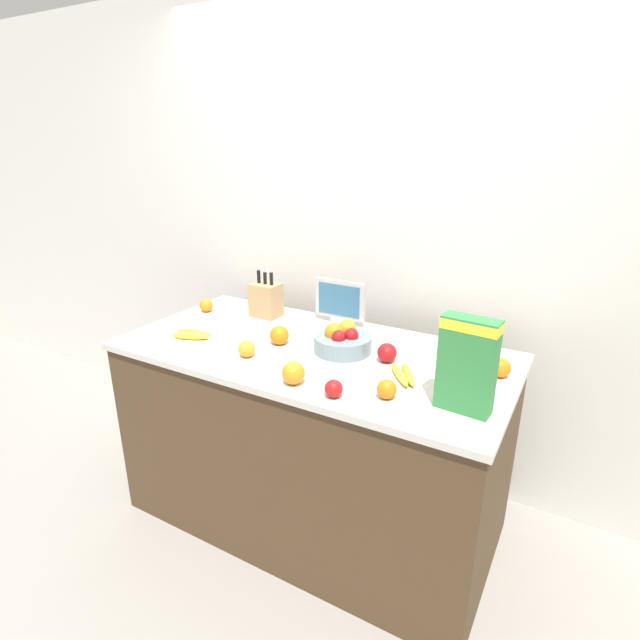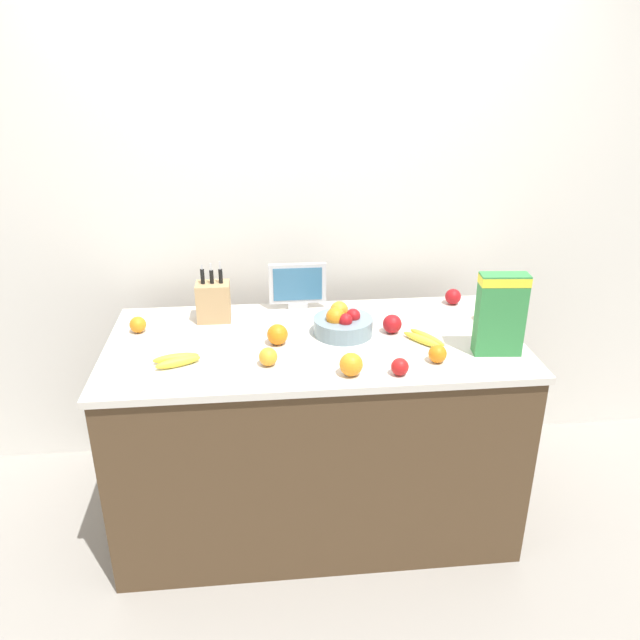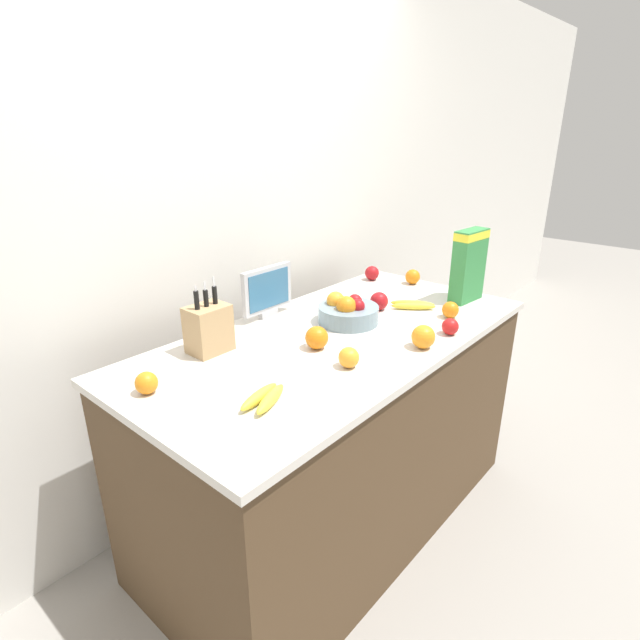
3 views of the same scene
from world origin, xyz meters
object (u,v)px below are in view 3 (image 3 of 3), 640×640
Objects in this scene: cereal_box at (469,263)px; orange_mid_right at (423,337)px; knife_block at (209,328)px; orange_front_center at (349,357)px; apple_front at (450,327)px; orange_mid_left at (413,277)px; banana_bunch_right at (265,398)px; orange_front_left at (317,338)px; apple_middle at (379,301)px; banana_bunch_left at (413,305)px; apple_rightmost at (372,273)px; orange_back_center at (146,383)px; orange_near_bowl at (450,310)px; fruit_bowl at (348,312)px; small_monitor at (267,290)px.

cereal_box reaches higher than orange_mid_right.
knife_block is 3.80× the size of orange_front_center.
apple_front is 0.87× the size of orange_mid_left.
apple_front is 0.76× the size of orange_mid_right.
cereal_box reaches higher than banana_bunch_right.
orange_mid_left is 0.88× the size of orange_front_left.
apple_middle is at bearing -168.32° from orange_mid_left.
apple_front is 0.77× the size of orange_front_left.
banana_bunch_left is at bearing -4.08° from orange_front_left.
orange_mid_left is at bearing -68.01° from apple_rightmost.
knife_block is 3.88× the size of orange_back_center.
orange_near_bowl is at bearing -89.32° from banana_bunch_left.
orange_mid_left is at bearing 6.96° from fruit_bowl.
small_monitor is 0.70m from orange_mid_right.
orange_back_center is (-1.10, 0.12, -0.01)m from apple_middle.
orange_near_bowl reaches higher than banana_bunch_left.
small_monitor reaches higher than orange_front_center.
orange_mid_right is (-0.68, -0.45, 0.01)m from orange_mid_left.
orange_near_bowl reaches higher than banana_bunch_right.
small_monitor reaches higher than apple_front.
banana_bunch_left is 2.79× the size of orange_front_center.
cereal_box is at bearing 11.53° from orange_mid_right.
apple_front is 0.68m from orange_mid_left.
banana_bunch_right is at bearing -174.50° from banana_bunch_left.
cereal_box is 1.32× the size of fruit_bowl.
orange_back_center is at bearing 169.55° from banana_bunch_left.
apple_middle reaches higher than apple_rightmost.
orange_mid_right reaches higher than apple_rightmost.
knife_block is 3.59× the size of orange_mid_left.
orange_front_center is 0.82× the size of orange_mid_right.
knife_block is at bearing 116.31° from orange_front_center.
fruit_bowl is at bearing 162.57° from cereal_box.
small_monitor is at bearing 102.89° from orange_mid_right.
knife_block reaches higher than apple_middle.
orange_front_left is (0.28, -0.29, -0.05)m from knife_block.
banana_bunch_left is at bearing -39.94° from small_monitor.
banana_bunch_right is at bearing 168.51° from apple_front.
knife_block reaches higher than orange_mid_right.
orange_front_center is at bearing -167.92° from banana_bunch_left.
small_monitor is at bearing 73.73° from orange_front_left.
orange_mid_left is 1.55m from orange_back_center.
orange_back_center is 0.63m from orange_front_left.
fruit_bowl is 3.35× the size of apple_rightmost.
knife_block is at bearing -166.13° from small_monitor.
orange_front_center is at bearing -155.33° from apple_middle.
apple_middle is at bearing 153.24° from cereal_box.
cereal_box is 0.94m from orange_front_center.
orange_front_center is (-0.93, -0.01, -0.15)m from cereal_box.
knife_block reaches higher than banana_bunch_right.
orange_mid_left is (0.33, 0.20, 0.02)m from banana_bunch_left.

